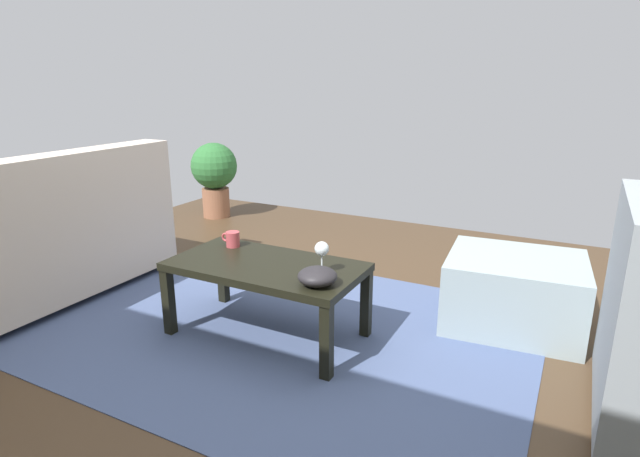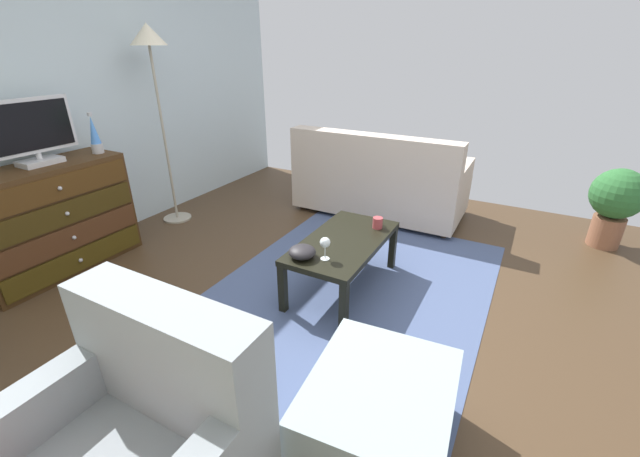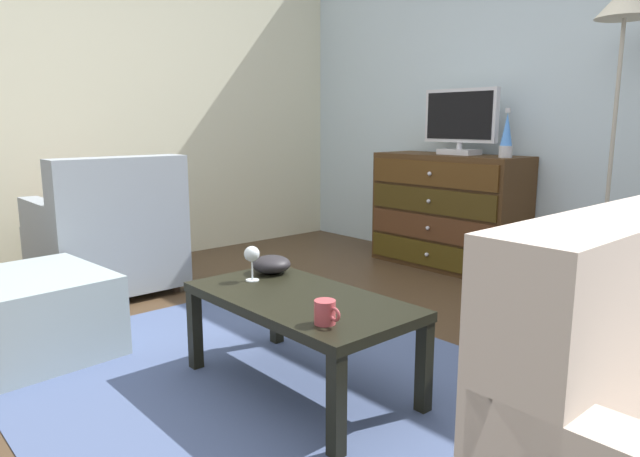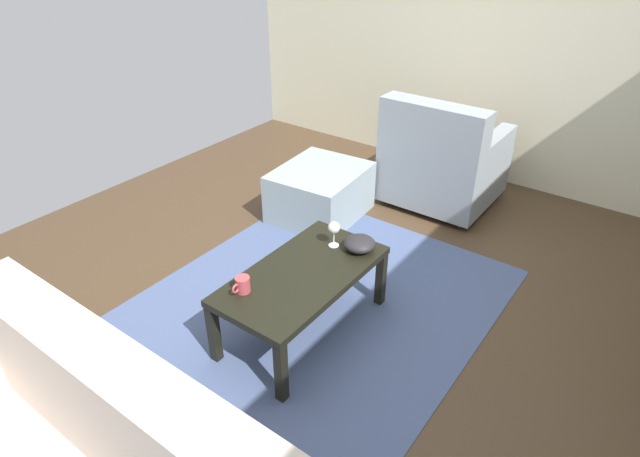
# 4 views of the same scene
# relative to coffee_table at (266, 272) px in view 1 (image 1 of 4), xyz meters

# --- Properties ---
(ground_plane) EXTENTS (5.30, 5.15, 0.05)m
(ground_plane) POSITION_rel_coffee_table_xyz_m (-0.23, 0.12, -0.38)
(ground_plane) COLOR #463321
(area_rug) EXTENTS (2.60, 1.90, 0.01)m
(area_rug) POSITION_rel_coffee_table_xyz_m (-0.03, -0.08, -0.35)
(area_rug) COLOR #46557C
(area_rug) RESTS_ON ground_plane
(coffee_table) EXTENTS (0.99, 0.52, 0.40)m
(coffee_table) POSITION_rel_coffee_table_xyz_m (0.00, 0.00, 0.00)
(coffee_table) COLOR black
(coffee_table) RESTS_ON ground_plane
(wine_glass) EXTENTS (0.07, 0.07, 0.16)m
(wine_glass) POSITION_rel_coffee_table_xyz_m (-0.31, -0.01, 0.17)
(wine_glass) COLOR silver
(wine_glass) RESTS_ON coffee_table
(mug) EXTENTS (0.11, 0.08, 0.08)m
(mug) POSITION_rel_coffee_table_xyz_m (0.31, -0.14, 0.09)
(mug) COLOR #AE4146
(mug) RESTS_ON coffee_table
(bowl_decorative) EXTENTS (0.18, 0.18, 0.08)m
(bowl_decorative) POSITION_rel_coffee_table_xyz_m (-0.37, 0.13, 0.09)
(bowl_decorative) COLOR black
(bowl_decorative) RESTS_ON coffee_table
(couch_large) EXTENTS (0.85, 1.73, 0.90)m
(couch_large) POSITION_rel_coffee_table_xyz_m (1.50, 0.30, -0.01)
(couch_large) COLOR #332319
(couch_large) RESTS_ON ground_plane
(ottoman) EXTENTS (0.75, 0.66, 0.39)m
(ottoman) POSITION_rel_coffee_table_xyz_m (-1.13, -0.71, -0.16)
(ottoman) COLOR #8E9FA2
(ottoman) RESTS_ON ground_plane
(potted_plant) EXTENTS (0.44, 0.44, 0.72)m
(potted_plant) POSITION_rel_coffee_table_xyz_m (1.77, -1.80, 0.08)
(potted_plant) COLOR brown
(potted_plant) RESTS_ON ground_plane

